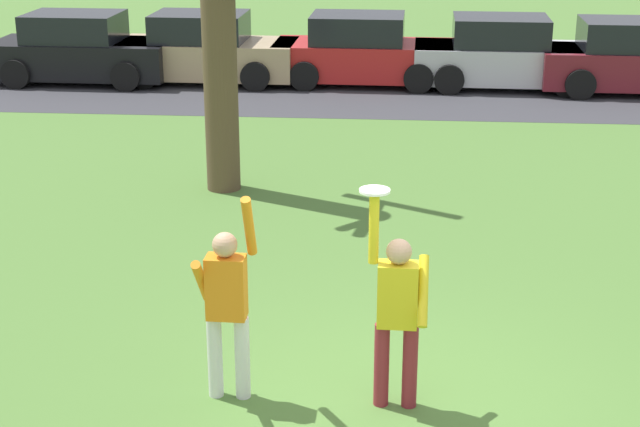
{
  "coord_description": "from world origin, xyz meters",
  "views": [
    {
      "loc": [
        -0.07,
        -8.03,
        4.72
      ],
      "look_at": [
        -0.8,
        1.01,
        1.52
      ],
      "focal_mm": 55.0,
      "sensor_mm": 36.0,
      "label": 1
    }
  ],
  "objects_px": {
    "parked_car_black": "(81,51)",
    "parked_car_red": "(362,52)",
    "person_defender": "(227,301)",
    "frisbee_disc": "(375,191)",
    "parked_car_silver": "(504,55)",
    "person_catcher": "(397,309)",
    "parked_car_maroon": "(633,59)",
    "bare_tree_tall": "(220,11)",
    "parked_car_tan": "(206,51)"
  },
  "relations": [
    {
      "from": "parked_car_red",
      "to": "parked_car_black",
      "type": "bearing_deg",
      "value": -176.02
    },
    {
      "from": "parked_car_red",
      "to": "parked_car_silver",
      "type": "xyz_separation_m",
      "value": [
        3.21,
        -0.12,
        0.0
      ]
    },
    {
      "from": "frisbee_disc",
      "to": "parked_car_maroon",
      "type": "bearing_deg",
      "value": 69.14
    },
    {
      "from": "person_defender",
      "to": "frisbee_disc",
      "type": "relative_size",
      "value": 7.55
    },
    {
      "from": "frisbee_disc",
      "to": "parked_car_maroon",
      "type": "xyz_separation_m",
      "value": [
        5.33,
        13.99,
        -1.37
      ]
    },
    {
      "from": "person_defender",
      "to": "parked_car_black",
      "type": "xyz_separation_m",
      "value": [
        -5.85,
        14.05,
        -0.25
      ]
    },
    {
      "from": "person_defender",
      "to": "parked_car_maroon",
      "type": "relative_size",
      "value": 0.49
    },
    {
      "from": "parked_car_black",
      "to": "bare_tree_tall",
      "type": "relative_size",
      "value": 0.69
    },
    {
      "from": "parked_car_tan",
      "to": "parked_car_silver",
      "type": "height_order",
      "value": "same"
    },
    {
      "from": "person_catcher",
      "to": "parked_car_maroon",
      "type": "distance_m",
      "value": 14.9
    },
    {
      "from": "parked_car_silver",
      "to": "person_catcher",
      "type": "bearing_deg",
      "value": -98.0
    },
    {
      "from": "person_defender",
      "to": "parked_car_red",
      "type": "height_order",
      "value": "person_defender"
    },
    {
      "from": "parked_car_silver",
      "to": "frisbee_disc",
      "type": "bearing_deg",
      "value": -98.88
    },
    {
      "from": "parked_car_black",
      "to": "parked_car_red",
      "type": "relative_size",
      "value": 1.0
    },
    {
      "from": "parked_car_tan",
      "to": "parked_car_silver",
      "type": "relative_size",
      "value": 1.0
    },
    {
      "from": "parked_car_tan",
      "to": "parked_car_black",
      "type": "bearing_deg",
      "value": -173.99
    },
    {
      "from": "person_catcher",
      "to": "parked_car_silver",
      "type": "relative_size",
      "value": 0.5
    },
    {
      "from": "person_catcher",
      "to": "parked_car_black",
      "type": "height_order",
      "value": "person_catcher"
    },
    {
      "from": "parked_car_red",
      "to": "parked_car_silver",
      "type": "relative_size",
      "value": 1.0
    },
    {
      "from": "person_catcher",
      "to": "parked_car_silver",
      "type": "xyz_separation_m",
      "value": [
        2.32,
        14.28,
        -0.25
      ]
    },
    {
      "from": "frisbee_disc",
      "to": "parked_car_maroon",
      "type": "relative_size",
      "value": 0.07
    },
    {
      "from": "parked_car_red",
      "to": "bare_tree_tall",
      "type": "height_order",
      "value": "bare_tree_tall"
    },
    {
      "from": "frisbee_disc",
      "to": "person_catcher",
      "type": "bearing_deg",
      "value": -1.43
    },
    {
      "from": "frisbee_disc",
      "to": "parked_car_black",
      "type": "xyz_separation_m",
      "value": [
        -7.18,
        14.08,
        -1.37
      ]
    },
    {
      "from": "person_catcher",
      "to": "person_defender",
      "type": "relative_size",
      "value": 1.02
    },
    {
      "from": "frisbee_disc",
      "to": "parked_car_tan",
      "type": "height_order",
      "value": "frisbee_disc"
    },
    {
      "from": "parked_car_black",
      "to": "parked_car_tan",
      "type": "xyz_separation_m",
      "value": [
        2.88,
        0.24,
        0.0
      ]
    },
    {
      "from": "person_catcher",
      "to": "parked_car_tan",
      "type": "xyz_separation_m",
      "value": [
        -4.53,
        14.33,
        -0.25
      ]
    },
    {
      "from": "parked_car_tan",
      "to": "bare_tree_tall",
      "type": "bearing_deg",
      "value": -75.8
    },
    {
      "from": "frisbee_disc",
      "to": "parked_car_red",
      "type": "height_order",
      "value": "frisbee_disc"
    },
    {
      "from": "parked_car_maroon",
      "to": "parked_car_tan",
      "type": "bearing_deg",
      "value": 179.24
    },
    {
      "from": "person_catcher",
      "to": "parked_car_tan",
      "type": "distance_m",
      "value": 15.03
    },
    {
      "from": "parked_car_black",
      "to": "person_catcher",
      "type": "bearing_deg",
      "value": -61.05
    },
    {
      "from": "person_catcher",
      "to": "parked_car_maroon",
      "type": "bearing_deg",
      "value": -108.62
    },
    {
      "from": "parked_car_tan",
      "to": "frisbee_disc",
      "type": "bearing_deg",
      "value": -72.07
    },
    {
      "from": "parked_car_tan",
      "to": "bare_tree_tall",
      "type": "height_order",
      "value": "bare_tree_tall"
    },
    {
      "from": "parked_car_black",
      "to": "parked_car_maroon",
      "type": "xyz_separation_m",
      "value": [
        12.52,
        -0.09,
        0.0
      ]
    },
    {
      "from": "parked_car_black",
      "to": "bare_tree_tall",
      "type": "distance_m",
      "value": 9.32
    },
    {
      "from": "person_defender",
      "to": "bare_tree_tall",
      "type": "relative_size",
      "value": 0.34
    },
    {
      "from": "parked_car_tan",
      "to": "parked_car_red",
      "type": "xyz_separation_m",
      "value": [
        3.63,
        0.07,
        0.0
      ]
    },
    {
      "from": "person_catcher",
      "to": "parked_car_tan",
      "type": "relative_size",
      "value": 0.5
    },
    {
      "from": "parked_car_tan",
      "to": "parked_car_maroon",
      "type": "distance_m",
      "value": 9.64
    },
    {
      "from": "person_defender",
      "to": "person_catcher",
      "type": "bearing_deg",
      "value": -0.0
    },
    {
      "from": "parked_car_black",
      "to": "parked_car_maroon",
      "type": "distance_m",
      "value": 12.52
    },
    {
      "from": "parked_car_red",
      "to": "parked_car_maroon",
      "type": "xyz_separation_m",
      "value": [
        6.0,
        -0.41,
        0.0
      ]
    },
    {
      "from": "person_catcher",
      "to": "parked_car_black",
      "type": "distance_m",
      "value": 15.92
    },
    {
      "from": "frisbee_disc",
      "to": "parked_car_silver",
      "type": "xyz_separation_m",
      "value": [
        2.54,
        14.28,
        -1.37
      ]
    },
    {
      "from": "frisbee_disc",
      "to": "parked_car_silver",
      "type": "height_order",
      "value": "frisbee_disc"
    },
    {
      "from": "bare_tree_tall",
      "to": "frisbee_disc",
      "type": "bearing_deg",
      "value": -68.75
    },
    {
      "from": "bare_tree_tall",
      "to": "parked_car_silver",
      "type": "bearing_deg",
      "value": 57.89
    }
  ]
}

